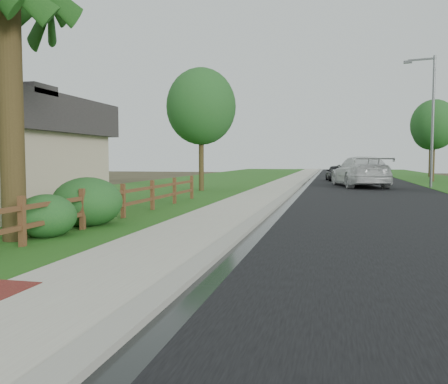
% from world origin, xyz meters
% --- Properties ---
extents(ground, '(120.00, 120.00, 0.00)m').
position_xyz_m(ground, '(0.00, 0.00, 0.00)').
color(ground, '#342E1C').
extents(road, '(8.00, 90.00, 0.02)m').
position_xyz_m(road, '(4.60, 35.00, 0.01)').
color(road, black).
rests_on(road, ground).
extents(curb, '(0.40, 90.00, 0.12)m').
position_xyz_m(curb, '(0.40, 35.00, 0.06)').
color(curb, '#9A978C').
rests_on(curb, ground).
extents(wet_gutter, '(0.50, 90.00, 0.00)m').
position_xyz_m(wet_gutter, '(0.75, 35.00, 0.02)').
color(wet_gutter, black).
rests_on(wet_gutter, road).
extents(sidewalk, '(2.20, 90.00, 0.10)m').
position_xyz_m(sidewalk, '(-0.90, 35.00, 0.05)').
color(sidewalk, '#ACA496').
rests_on(sidewalk, ground).
extents(grass_strip, '(1.60, 90.00, 0.06)m').
position_xyz_m(grass_strip, '(-2.80, 35.00, 0.03)').
color(grass_strip, '#245117').
rests_on(grass_strip, ground).
extents(lawn_near, '(9.00, 90.00, 0.04)m').
position_xyz_m(lawn_near, '(-8.00, 35.00, 0.02)').
color(lawn_near, '#245117').
rests_on(lawn_near, ground).
extents(verge_far, '(6.00, 90.00, 0.04)m').
position_xyz_m(verge_far, '(11.50, 35.00, 0.02)').
color(verge_far, '#245117').
rests_on(verge_far, ground).
extents(ranch_fence, '(0.12, 16.92, 1.10)m').
position_xyz_m(ranch_fence, '(-3.60, 6.40, 0.62)').
color(ranch_fence, '#4E341A').
rests_on(ranch_fence, ground).
extents(white_suv, '(4.03, 7.20, 1.97)m').
position_xyz_m(white_suv, '(4.36, 26.84, 1.01)').
color(white_suv, white).
rests_on(white_suv, road).
extents(dark_car_mid, '(2.02, 4.13, 1.36)m').
position_xyz_m(dark_car_mid, '(2.94, 35.19, 0.70)').
color(dark_car_mid, black).
rests_on(dark_car_mid, road).
extents(dark_car_far, '(1.87, 4.22, 1.35)m').
position_xyz_m(dark_car_far, '(5.69, 43.61, 0.69)').
color(dark_car_far, black).
rests_on(dark_car_far, road).
extents(streetlight, '(1.90, 0.58, 8.31)m').
position_xyz_m(streetlight, '(8.55, 26.65, 4.71)').
color(streetlight, slate).
rests_on(streetlight, ground).
extents(boulder, '(1.33, 1.13, 0.76)m').
position_xyz_m(boulder, '(-6.00, 6.05, 0.38)').
color(boulder, brown).
rests_on(boulder, ground).
extents(shrub_a, '(1.40, 1.40, 1.03)m').
position_xyz_m(shrub_a, '(-3.90, 4.10, 0.52)').
color(shrub_a, '#1C4F21').
rests_on(shrub_a, ground).
extents(shrub_c, '(1.90, 1.90, 1.36)m').
position_xyz_m(shrub_c, '(-3.90, 6.01, 0.68)').
color(shrub_c, '#1C4F21').
rests_on(shrub_c, ground).
extents(tree_near_left, '(3.94, 3.94, 6.98)m').
position_xyz_m(tree_near_left, '(-4.72, 20.40, 4.80)').
color(tree_near_left, '#3B2E18').
rests_on(tree_near_left, ground).
extents(tree_mid_right, '(3.63, 3.63, 6.59)m').
position_xyz_m(tree_mid_right, '(10.43, 35.20, 4.57)').
color(tree_mid_right, '#3B2E18').
rests_on(tree_mid_right, ground).
extents(tree_far_right, '(3.70, 3.70, 6.82)m').
position_xyz_m(tree_far_right, '(12.16, 45.51, 4.77)').
color(tree_far_right, '#3B2E18').
rests_on(tree_far_right, ground).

